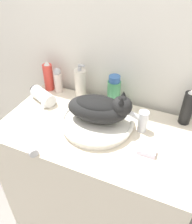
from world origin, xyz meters
TOP-DOWN VIEW (x-y plane):
  - wall_back at (0.00, 0.58)m, footprint 8.00×0.05m
  - vanity_counter at (0.00, 0.26)m, footprint 0.95×0.53m
  - sink_basin at (-0.01, 0.29)m, footprint 0.36×0.36m
  - cat at (0.00, 0.29)m, footprint 0.31×0.23m
  - faucet at (0.19, 0.34)m, footprint 0.12×0.06m
  - hairspray_can_black at (0.38, 0.49)m, footprint 0.06×0.06m
  - deodorant_stick at (-0.35, 0.49)m, footprint 0.05×0.05m
  - spray_bottle_trigger at (-0.41, 0.49)m, footprint 0.06×0.06m
  - mouthwash_bottle at (-0.00, 0.49)m, footprint 0.07×0.07m
  - soap_pump_bottle at (-0.20, 0.49)m, footprint 0.06×0.06m
  - cream_tube at (-0.23, 0.04)m, footprint 0.15×0.12m
  - hair_dryer at (-0.37, 0.36)m, footprint 0.18×0.13m
  - soap_bar at (0.26, 0.21)m, footprint 0.08×0.05m

SIDE VIEW (x-z plane):
  - vanity_counter at x=0.00m, z-range 0.00..0.82m
  - soap_bar at x=0.26m, z-range 0.82..0.85m
  - cream_tube at x=-0.23m, z-range 0.82..0.86m
  - sink_basin at x=-0.01m, z-range 0.83..0.87m
  - hair_dryer at x=-0.37m, z-range 0.82..0.89m
  - faucet at x=0.19m, z-range 0.83..0.95m
  - deodorant_stick at x=-0.35m, z-range 0.82..0.98m
  - spray_bottle_trigger at x=-0.41m, z-range 0.82..1.00m
  - mouthwash_bottle at x=0.00m, z-range 0.82..1.00m
  - soap_pump_bottle at x=-0.20m, z-range 0.81..1.01m
  - hairspray_can_black at x=0.38m, z-range 0.82..1.01m
  - cat at x=0.00m, z-range 0.86..1.02m
  - wall_back at x=0.00m, z-range 0.00..2.40m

